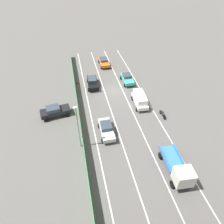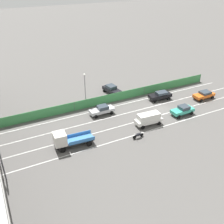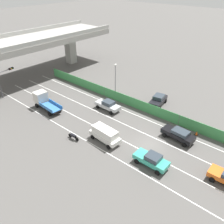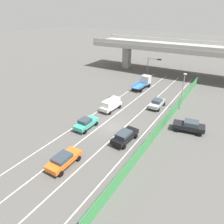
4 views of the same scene
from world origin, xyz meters
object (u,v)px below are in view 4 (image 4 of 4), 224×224
object	(u,v)px
parked_sedan_dark	(189,126)
flatbed_truck_blue	(144,82)
car_sedan_silver	(157,103)
car_van_white	(111,104)
car_taxi_orange	(64,160)
car_taxi_teal	(86,123)
traffic_cone	(138,152)
traffic_light	(153,63)
car_sedan_black	(125,136)
motorcycle	(110,98)
street_lamp	(183,88)

from	to	relation	value
parked_sedan_dark	flatbed_truck_blue	bearing A→B (deg)	133.52
car_sedan_silver	car_van_white	distance (m)	8.58
car_sedan_silver	car_van_white	size ratio (longest dim) A/B	0.95
car_taxi_orange	car_van_white	world-z (taller)	car_van_white
car_sedan_silver	car_taxi_teal	distance (m)	14.33
car_taxi_orange	traffic_cone	world-z (taller)	car_taxi_orange
traffic_light	traffic_cone	distance (m)	34.13
car_sedan_silver	flatbed_truck_blue	size ratio (longest dim) A/B	0.75
car_sedan_silver	car_sedan_black	xyz separation A→B (m)	(0.14, -12.79, 0.01)
car_sedan_black	flatbed_truck_blue	distance (m)	22.53
car_taxi_teal	parked_sedan_dark	bearing A→B (deg)	28.16
motorcycle	flatbed_truck_blue	bearing A→B (deg)	75.63
car_sedan_black	car_taxi_teal	size ratio (longest dim) A/B	1.10
flatbed_truck_blue	motorcycle	distance (m)	10.90
parked_sedan_dark	traffic_cone	xyz separation A→B (m)	(-4.15, -8.86, -0.62)
car_taxi_orange	car_sedan_black	xyz separation A→B (m)	(3.66, 7.98, 0.04)
car_van_white	traffic_cone	size ratio (longest dim) A/B	6.82
car_taxi_orange	car_sedan_black	distance (m)	8.78
car_taxi_teal	motorcycle	xyz separation A→B (m)	(-2.64, 10.94, -0.42)
car_sedan_black	motorcycle	xyz separation A→B (m)	(-9.36, 10.99, -0.44)
car_sedan_black	traffic_light	bearing A→B (deg)	105.23
car_taxi_orange	parked_sedan_dark	distance (m)	18.54
car_sedan_silver	motorcycle	bearing A→B (deg)	-168.97
car_sedan_silver	car_taxi_orange	distance (m)	21.06
car_van_white	motorcycle	xyz separation A→B (m)	(-2.54, 3.59, -0.71)
car_van_white	street_lamp	world-z (taller)	street_lamp
car_taxi_orange	car_sedan_black	bearing A→B (deg)	65.35
car_van_white	car_sedan_black	world-z (taller)	car_van_white
car_van_white	motorcycle	size ratio (longest dim) A/B	2.39
car_sedan_silver	street_lamp	distance (m)	5.17
car_sedan_silver	car_taxi_orange	world-z (taller)	car_sedan_silver
traffic_light	motorcycle	bearing A→B (deg)	-93.01
street_lamp	traffic_cone	xyz separation A→B (m)	(-0.93, -15.90, -3.76)
car_sedan_silver	motorcycle	distance (m)	9.39
car_van_white	car_sedan_black	xyz separation A→B (m)	(6.82, -7.40, -0.27)
flatbed_truck_blue	traffic_light	size ratio (longest dim) A/B	1.17
car_taxi_orange	traffic_cone	size ratio (longest dim) A/B	6.49
car_sedan_black	car_van_white	bearing A→B (deg)	132.63
flatbed_truck_blue	parked_sedan_dark	xyz separation A→B (m)	(13.50, -14.21, -0.39)
car_van_white	motorcycle	world-z (taller)	car_van_white
car_sedan_black	traffic_light	world-z (taller)	traffic_light
car_sedan_black	flatbed_truck_blue	xyz separation A→B (m)	(-6.66, 21.52, 0.44)
street_lamp	car_sedan_black	bearing A→B (deg)	-104.15
street_lamp	motorcycle	bearing A→B (deg)	-165.50
car_van_white	motorcycle	distance (m)	4.45
car_sedan_silver	car_taxi_teal	xyz separation A→B (m)	(-6.57, -12.74, -0.01)
car_sedan_black	traffic_light	xyz separation A→B (m)	(-8.32, 30.58, 2.71)
parked_sedan_dark	car_taxi_orange	bearing A→B (deg)	-124.49
car_sedan_black	traffic_light	distance (m)	31.81
car_sedan_silver	motorcycle	world-z (taller)	car_sedan_silver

